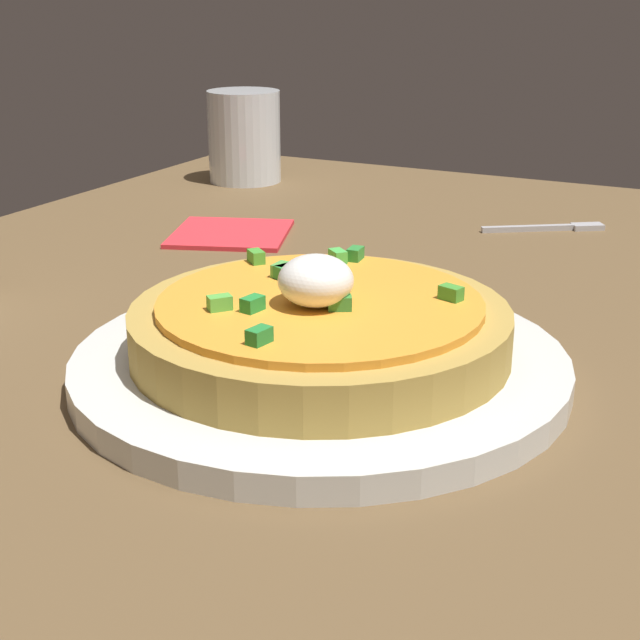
# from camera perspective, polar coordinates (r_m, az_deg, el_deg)

# --- Properties ---
(dining_table) EXTENTS (1.13, 0.71, 0.02)m
(dining_table) POSITION_cam_1_polar(r_m,az_deg,el_deg) (0.63, -5.73, -1.38)
(dining_table) COLOR brown
(dining_table) RESTS_ON ground
(plate) EXTENTS (0.28, 0.28, 0.02)m
(plate) POSITION_cam_1_polar(r_m,az_deg,el_deg) (0.54, -0.00, -2.76)
(plate) COLOR silver
(plate) RESTS_ON dining_table
(pizza) EXTENTS (0.22, 0.22, 0.06)m
(pizza) POSITION_cam_1_polar(r_m,az_deg,el_deg) (0.53, -0.01, -0.35)
(pizza) COLOR #B08E40
(pizza) RESTS_ON plate
(cup_near) EXTENTS (0.08, 0.08, 0.10)m
(cup_near) POSITION_cam_1_polar(r_m,az_deg,el_deg) (1.07, -4.61, 10.91)
(cup_near) COLOR silver
(cup_near) RESTS_ON dining_table
(fork) EXTENTS (0.07, 0.10, 0.00)m
(fork) POSITION_cam_1_polar(r_m,az_deg,el_deg) (0.89, 13.99, 5.46)
(fork) COLOR #B7B7BC
(fork) RESTS_ON dining_table
(napkin) EXTENTS (0.13, 0.13, 0.00)m
(napkin) POSITION_cam_1_polar(r_m,az_deg,el_deg) (0.84, -5.44, 5.24)
(napkin) COLOR red
(napkin) RESTS_ON dining_table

